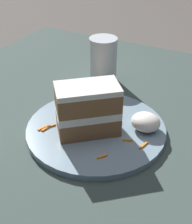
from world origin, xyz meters
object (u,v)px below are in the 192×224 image
at_px(plate, 96,129).
at_px(orange_garnish, 87,101).
at_px(drinking_glass, 103,63).
at_px(cream_dollop, 146,121).
at_px(cake_slice, 88,109).

relative_size(plate, orange_garnish, 5.06).
relative_size(plate, drinking_glass, 2.43).
distance_m(cream_dollop, drinking_glass, 0.26).
relative_size(cake_slice, cream_dollop, 2.28).
distance_m(cake_slice, cream_dollop, 0.13).
distance_m(cake_slice, drinking_glass, 0.26).
bearing_deg(plate, cake_slice, 67.98).
bearing_deg(drinking_glass, orange_garnish, 101.89).
xyz_separation_m(cream_dollop, drinking_glass, (0.19, -0.18, 0.02)).
height_order(cake_slice, drinking_glass, drinking_glass).
bearing_deg(cake_slice, plate, 117.59).
relative_size(orange_garnish, drinking_glass, 0.48).
bearing_deg(cream_dollop, orange_garnish, -11.92).
distance_m(plate, drinking_glass, 0.24).
bearing_deg(orange_garnish, cream_dollop, 168.08).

